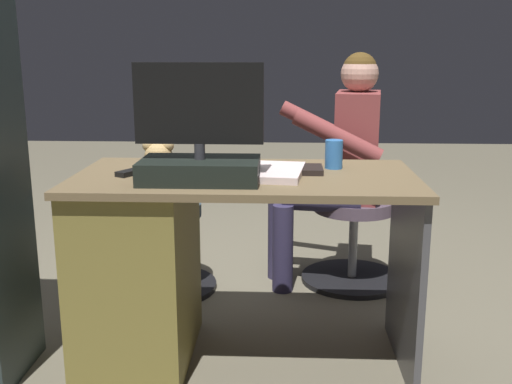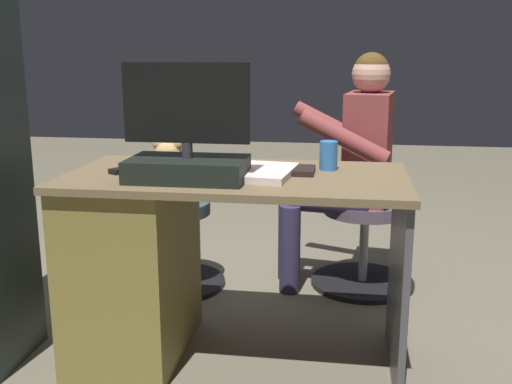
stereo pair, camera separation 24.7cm
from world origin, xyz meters
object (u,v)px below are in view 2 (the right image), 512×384
keyboard (256,169)px  person (350,155)px  computer_mouse (178,166)px  tv_remote (129,169)px  office_chair_teddy (171,240)px  teddy_bear (170,174)px  desk (156,258)px  visitor_chair (364,238)px  cup (328,156)px  monitor (187,149)px

keyboard → person: (-0.34, -0.74, -0.07)m
computer_mouse → tv_remote: computer_mouse is taller
office_chair_teddy → teddy_bear: 0.33m
desk → keyboard: (-0.37, -0.05, 0.34)m
desk → keyboard: keyboard is taller
teddy_bear → office_chair_teddy: bearing=90.0°
office_chair_teddy → computer_mouse: bearing=109.6°
desk → visitor_chair: (-0.79, -0.80, -0.14)m
desk → visitor_chair: size_ratio=2.37×
keyboard → person: bearing=-114.6°
desk → computer_mouse: size_ratio=12.54×
computer_mouse → cup: (-0.54, -0.10, 0.03)m
office_chair_teddy → keyboard: bearing=129.8°
monitor → person: bearing=-121.1°
office_chair_teddy → teddy_bear: teddy_bear is taller
teddy_bear → keyboard: bearing=129.3°
monitor → visitor_chair: (-0.63, -0.92, -0.57)m
keyboard → tv_remote: (0.46, 0.06, -0.00)m
cup → person: bearing=-97.2°
keyboard → office_chair_teddy: bearing=-50.2°
keyboard → visitor_chair: size_ratio=0.83×
tv_remote → teddy_bear: teddy_bear is taller
cup → office_chair_teddy: cup is taller
monitor → keyboard: (-0.21, -0.16, -0.09)m
person → computer_mouse: bearing=51.0°
keyboard → tv_remote: bearing=7.3°
visitor_chair → person: 0.42m
keyboard → desk: bearing=7.2°
cup → visitor_chair: (-0.17, -0.68, -0.52)m
computer_mouse → tv_remote: size_ratio=0.64×
cup → tv_remote: 0.73m
cup → visitor_chair: 0.87m
tv_remote → visitor_chair: tv_remote is taller
person → teddy_bear: bearing=7.9°
tv_remote → visitor_chair: 1.29m
desk → computer_mouse: bearing=-165.6°
tv_remote → person: person is taller
desk → person: 1.09m
computer_mouse → teddy_bear: computer_mouse is taller
cup → tv_remote: cup is taller
tv_remote → person: size_ratio=0.13×
teddy_bear → desk: bearing=101.8°
cup → teddy_bear: cup is taller
office_chair_teddy → visitor_chair: 0.94m
desk → cup: cup is taller
cup → computer_mouse: bearing=10.7°
desk → teddy_bear: bearing=-78.2°
visitor_chair → person: bearing=8.6°
cup → office_chair_teddy: bearing=-35.0°
teddy_bear → computer_mouse: bearing=109.3°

